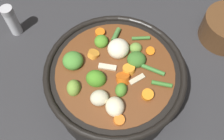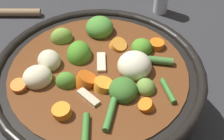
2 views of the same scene
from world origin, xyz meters
name	(u,v)px [view 2 (image 2 of 2)]	position (x,y,z in m)	size (l,w,h in m)	color
ground_plane	(100,122)	(0.00, 0.00, 0.00)	(1.10, 1.10, 0.00)	#2D2D30
cooking_pot	(99,96)	(0.00, 0.00, 0.06)	(0.30, 0.30, 0.14)	black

